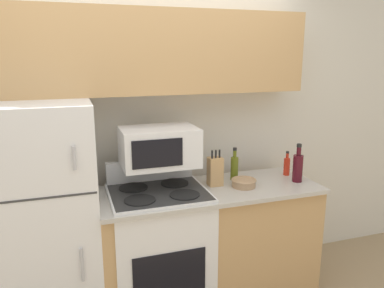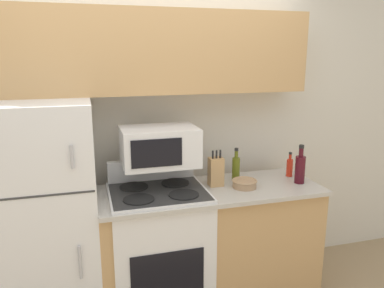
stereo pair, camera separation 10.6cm
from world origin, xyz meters
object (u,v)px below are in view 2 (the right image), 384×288
object	(u,v)px
microwave	(159,146)
stove	(159,249)
bottle_wine_red	(300,168)
knife_block	(216,171)
bottle_hot_sauce	(290,167)
refrigerator	(45,218)
bottle_olive_oil	(236,168)
bowl	(245,183)

from	to	relation	value
microwave	stove	bearing A→B (deg)	-110.05
bottle_wine_red	knife_block	bearing A→B (deg)	169.21
bottle_wine_red	bottle_hot_sauce	xyz separation A→B (m)	(0.01, 0.17, -0.04)
refrigerator	bottle_hot_sauce	world-z (taller)	refrigerator
stove	bottle_hot_sauce	bearing A→B (deg)	4.84
refrigerator	microwave	distance (m)	0.92
microwave	bottle_wine_red	distance (m)	1.09
microwave	knife_block	xyz separation A→B (m)	(0.42, -0.04, -0.21)
bottle_hot_sauce	bottle_wine_red	bearing A→B (deg)	-93.33
microwave	bottle_wine_red	size ratio (longest dim) A/B	1.80
microwave	knife_block	distance (m)	0.47
bottle_olive_oil	bowl	bearing A→B (deg)	-89.97
bottle_olive_oil	knife_block	bearing A→B (deg)	-159.88
bowl	bottle_olive_oil	xyz separation A→B (m)	(-0.00, 0.17, 0.07)
stove	bottle_olive_oil	distance (m)	0.85
refrigerator	bottle_olive_oil	xyz separation A→B (m)	(1.41, 0.04, 0.23)
bottle_wine_red	bottle_hot_sauce	distance (m)	0.17
stove	knife_block	xyz separation A→B (m)	(0.45, 0.05, 0.55)
refrigerator	bowl	xyz separation A→B (m)	(1.41, -0.13, 0.16)
refrigerator	stove	bearing A→B (deg)	-6.10
microwave	bottle_wine_red	world-z (taller)	microwave
stove	bottle_wine_red	world-z (taller)	bottle_wine_red
bowl	bottle_olive_oil	bearing A→B (deg)	90.03
stove	bottle_olive_oil	xyz separation A→B (m)	(0.64, 0.12, 0.54)
bottle_wine_red	bottle_hot_sauce	size ratio (longest dim) A/B	1.50
refrigerator	bowl	world-z (taller)	refrigerator
microwave	refrigerator	bearing A→B (deg)	-179.24
bowl	bottle_hot_sauce	size ratio (longest dim) A/B	0.94
microwave	bottle_olive_oil	xyz separation A→B (m)	(0.61, 0.03, -0.22)
knife_block	bowl	xyz separation A→B (m)	(0.19, -0.10, -0.08)
knife_block	refrigerator	bearing A→B (deg)	178.40
refrigerator	bottle_hot_sauce	size ratio (longest dim) A/B	8.04
microwave	bowl	world-z (taller)	microwave
bottle_olive_oil	bottle_hot_sauce	size ratio (longest dim) A/B	1.30
bottle_wine_red	bottle_hot_sauce	world-z (taller)	bottle_wine_red
bowl	bottle_olive_oil	distance (m)	0.18
bottle_olive_oil	stove	bearing A→B (deg)	-169.56
knife_block	bottle_wine_red	bearing A→B (deg)	-10.79
microwave	bottle_wine_red	xyz separation A→B (m)	(1.05, -0.17, -0.20)
microwave	bottle_olive_oil	world-z (taller)	microwave
refrigerator	knife_block	distance (m)	1.25
refrigerator	stove	size ratio (longest dim) A/B	1.45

